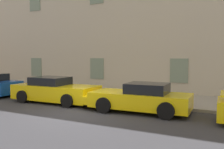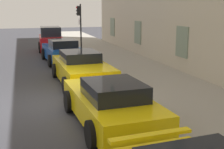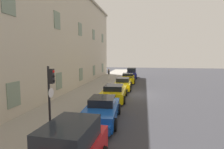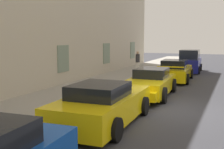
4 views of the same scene
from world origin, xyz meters
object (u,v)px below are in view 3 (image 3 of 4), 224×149
Objects in this scene: sportscar_tail_end at (128,78)px; traffic_light at (51,90)px; pedestrian_admiring at (109,74)px; sportscar_white_middle at (123,84)px; hatchback_distant at (132,73)px; sportscar_yellow_flank at (115,92)px; sportscar_red_lead at (101,112)px.

traffic_light is (-18.93, 1.79, 1.82)m from sportscar_tail_end.
pedestrian_admiring reaches higher than sportscar_tail_end.
sportscar_tail_end is at bearing -5.39° from traffic_light.
traffic_light reaches higher than pedestrian_admiring.
sportscar_white_middle is 10.85m from hatchback_distant.
sportscar_white_middle is at bearing -2.09° from sportscar_yellow_flank.
sportscar_yellow_flank is 1.06× the size of sportscar_white_middle.
hatchback_distant is 4.61m from pedestrian_admiring.
traffic_light reaches higher than sportscar_tail_end.
sportscar_yellow_flank is at bearing -166.51° from pedestrian_admiring.
hatchback_distant is 1.22× the size of traffic_light.
sportscar_red_lead is at bearing -170.29° from pedestrian_admiring.
pedestrian_admiring is at bearing 13.49° from sportscar_yellow_flank.
sportscar_yellow_flank is 8.91m from traffic_light.
sportscar_white_middle is at bearing -157.99° from pedestrian_admiring.
sportscar_red_lead is 0.98× the size of sportscar_tail_end.
hatchback_distant is at bearing -4.62° from traffic_light.
sportscar_yellow_flank is at bearing 178.46° from sportscar_tail_end.
sportscar_red_lead is 0.94× the size of sportscar_yellow_flank.
sportscar_yellow_flank is 12.67m from pedestrian_admiring.
traffic_light is at bearing 172.76° from sportscar_white_middle.
sportscar_white_middle is 13.42m from traffic_light.
sportscar_white_middle is at bearing 178.59° from hatchback_distant.
traffic_light reaches higher than sportscar_white_middle.
hatchback_distant is 24.16m from traffic_light.
hatchback_distant is at bearing -0.76° from sportscar_red_lead.
sportscar_tail_end is 19.10m from traffic_light.
sportscar_tail_end is (10.33, -0.28, -0.01)m from sportscar_yellow_flank.
sportscar_red_lead is at bearing -31.13° from traffic_light.
sportscar_tail_end is 3.07× the size of pedestrian_admiring.
traffic_light is 21.01m from pedestrian_admiring.
traffic_light is at bearing -176.04° from pedestrian_admiring.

